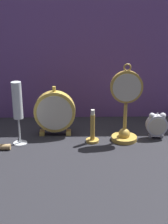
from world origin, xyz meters
The scene contains 8 objects.
ground_plane centered at (0.00, 0.00, 0.00)m, with size 4.00×4.00×0.00m, color #232328.
fabric_backdrop_drape centered at (0.00, 0.33, 0.32)m, with size 1.57×0.01×0.65m, color #6B478E.
pocket_watch_on_stand centered at (0.16, 0.05, 0.13)m, with size 0.12×0.10×0.31m.
alarm_clock_twin_bell centered at (0.29, 0.07, 0.06)m, with size 0.09×0.03×0.11m.
mantel_clock_silver centered at (-0.12, 0.11, 0.10)m, with size 0.17×0.04×0.21m.
champagne_flute centered at (-0.25, 0.03, 0.16)m, with size 0.05×0.05×0.25m.
brass_candlestick centered at (0.03, 0.04, 0.04)m, with size 0.05×0.05×0.13m.
wine_cork centered at (-0.30, -0.03, 0.01)m, with size 0.02×0.02×0.04m, color tan.
Camera 1 is at (-0.03, -1.08, 0.52)m, focal length 50.00 mm.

